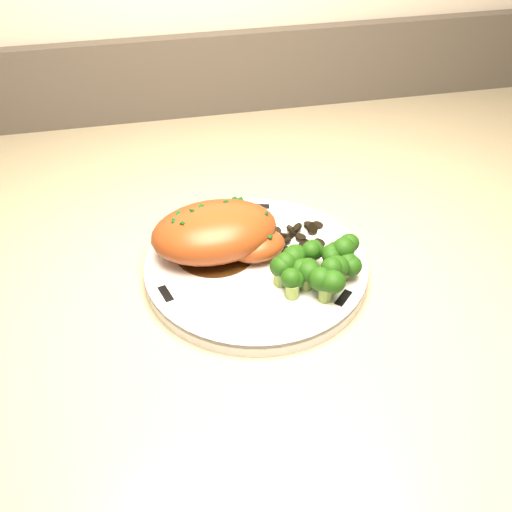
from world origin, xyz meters
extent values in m
cube|color=brown|center=(-0.03, 1.67, 0.46)|extent=(2.16, 0.70, 0.93)
cube|color=#4C443A|center=(-0.03, 1.99, 1.02)|extent=(2.22, 0.02, 0.12)
cylinder|color=white|center=(0.25, 1.61, 0.97)|extent=(0.27, 0.27, 0.02)
cube|color=black|center=(0.27, 1.71, 0.98)|extent=(0.03, 0.01, 0.00)
cube|color=black|center=(0.15, 1.58, 0.98)|extent=(0.02, 0.03, 0.00)
cube|color=black|center=(0.32, 1.54, 0.98)|extent=(0.02, 0.02, 0.00)
cylinder|color=#381E0A|center=(0.21, 1.64, 0.98)|extent=(0.09, 0.09, 0.00)
ellipsoid|color=#954119|center=(0.21, 1.64, 1.00)|extent=(0.14, 0.10, 0.05)
ellipsoid|color=#954119|center=(0.25, 1.62, 0.99)|extent=(0.07, 0.05, 0.03)
cube|color=#0A340C|center=(0.17, 1.64, 1.02)|extent=(0.01, 0.00, 0.00)
cube|color=#0A340C|center=(0.18, 1.64, 1.03)|extent=(0.01, 0.00, 0.00)
cube|color=#0A340C|center=(0.20, 1.64, 1.03)|extent=(0.01, 0.00, 0.00)
cube|color=#0A340C|center=(0.22, 1.64, 1.03)|extent=(0.01, 0.00, 0.00)
cube|color=#0A340C|center=(0.23, 1.65, 1.03)|extent=(0.01, 0.00, 0.00)
cube|color=#0A340C|center=(0.25, 1.65, 1.02)|extent=(0.01, 0.00, 0.00)
cylinder|color=black|center=(0.32, 1.64, 0.98)|extent=(0.01, 0.01, 0.01)
cylinder|color=black|center=(0.32, 1.64, 0.98)|extent=(0.02, 0.02, 0.01)
cylinder|color=black|center=(0.31, 1.65, 0.98)|extent=(0.02, 0.02, 0.01)
cylinder|color=black|center=(0.30, 1.65, 0.98)|extent=(0.02, 0.01, 0.01)
cylinder|color=black|center=(0.29, 1.65, 0.98)|extent=(0.02, 0.02, 0.01)
cylinder|color=black|center=(0.28, 1.65, 0.98)|extent=(0.02, 0.02, 0.01)
cylinder|color=black|center=(0.28, 1.64, 0.98)|extent=(0.02, 0.02, 0.01)
cylinder|color=black|center=(0.27, 1.64, 0.98)|extent=(0.02, 0.02, 0.00)
cylinder|color=black|center=(0.28, 1.63, 0.98)|extent=(0.02, 0.02, 0.01)
cylinder|color=black|center=(0.28, 1.62, 0.98)|extent=(0.02, 0.02, 0.01)
cylinder|color=black|center=(0.29, 1.62, 0.98)|extent=(0.02, 0.02, 0.01)
cylinder|color=black|center=(0.30, 1.62, 0.98)|extent=(0.02, 0.02, 0.01)
cylinder|color=black|center=(0.31, 1.62, 0.98)|extent=(0.03, 0.03, 0.01)
cylinder|color=black|center=(0.32, 1.63, 0.98)|extent=(0.03, 0.03, 0.01)
cylinder|color=olive|center=(0.28, 1.59, 0.98)|extent=(0.01, 0.01, 0.02)
sphere|color=black|center=(0.28, 1.59, 1.00)|extent=(0.02, 0.02, 0.02)
cylinder|color=olive|center=(0.30, 1.59, 0.98)|extent=(0.01, 0.01, 0.02)
sphere|color=black|center=(0.30, 1.59, 1.00)|extent=(0.02, 0.02, 0.02)
cylinder|color=olive|center=(0.32, 1.58, 0.98)|extent=(0.01, 0.01, 0.02)
sphere|color=black|center=(0.32, 1.58, 1.00)|extent=(0.02, 0.02, 0.02)
cylinder|color=olive|center=(0.29, 1.56, 0.98)|extent=(0.01, 0.01, 0.02)
sphere|color=black|center=(0.29, 1.56, 1.00)|extent=(0.02, 0.02, 0.02)
cylinder|color=olive|center=(0.31, 1.56, 0.98)|extent=(0.01, 0.01, 0.02)
sphere|color=black|center=(0.31, 1.56, 1.00)|extent=(0.02, 0.02, 0.02)
cylinder|color=olive|center=(0.33, 1.57, 0.98)|extent=(0.01, 0.01, 0.02)
sphere|color=black|center=(0.33, 1.57, 1.00)|extent=(0.02, 0.02, 0.02)
cylinder|color=olive|center=(0.27, 1.55, 0.98)|extent=(0.01, 0.01, 0.02)
sphere|color=black|center=(0.27, 1.55, 1.00)|extent=(0.02, 0.02, 0.02)
cylinder|color=olive|center=(0.30, 1.54, 0.98)|extent=(0.01, 0.01, 0.02)
sphere|color=black|center=(0.30, 1.54, 1.00)|extent=(0.02, 0.02, 0.02)
cylinder|color=olive|center=(0.27, 1.57, 0.98)|extent=(0.01, 0.01, 0.02)
sphere|color=black|center=(0.27, 1.57, 1.00)|extent=(0.02, 0.02, 0.02)
cylinder|color=olive|center=(0.34, 1.59, 0.98)|extent=(0.01, 0.01, 0.02)
sphere|color=black|center=(0.34, 1.59, 1.00)|extent=(0.02, 0.02, 0.02)
camera|label=1|loc=(0.14, 1.11, 1.42)|focal=45.00mm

